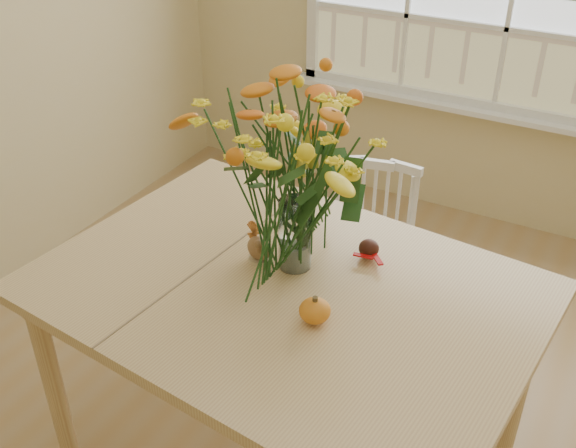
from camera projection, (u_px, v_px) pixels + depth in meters
The scene contains 6 objects.
dining_table at pixel (285, 307), 2.22m from camera, with size 1.67×1.27×0.84m.
windsor_chair at pixel (368, 245), 3.01m from camera, with size 0.46×0.45×0.84m.
flower_vase at pixel (296, 168), 2.06m from camera, with size 0.52×0.52×0.61m.
pumpkin at pixel (315, 312), 2.00m from camera, with size 0.10×0.10×0.07m, color orange.
turkey_figurine at pixel (259, 248), 2.26m from camera, with size 0.12×0.10×0.12m.
dark_gourd at pixel (369, 249), 2.29m from camera, with size 0.13×0.11×0.06m.
Camera 1 is at (0.69, -1.41, 2.16)m, focal length 42.00 mm.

